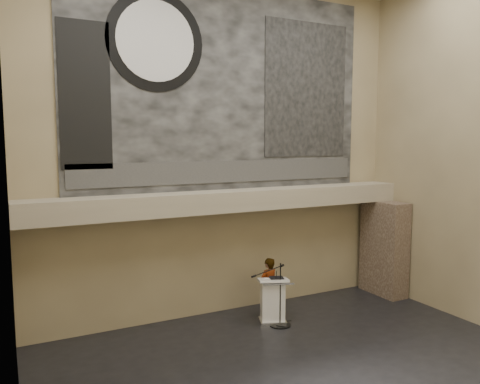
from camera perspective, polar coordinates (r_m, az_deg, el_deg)
floor at (r=9.54m, az=9.40°, el=-21.47°), size 10.00×10.00×0.00m
wall_back at (r=11.90m, az=-1.75°, el=5.41°), size 10.00×0.02×8.50m
wall_left at (r=6.77m, az=-26.44°, el=4.10°), size 0.02×8.00×8.50m
soffit at (r=11.63m, az=-0.89°, el=-1.03°), size 10.00×0.80×0.50m
sprinkler_left at (r=11.02m, az=-8.28°, el=-2.97°), size 0.04×0.04×0.06m
sprinkler_right at (r=12.57m, az=7.01°, el=-1.82°), size 0.04×0.04×0.06m
banner at (r=11.94m, az=-1.72°, el=12.38°), size 8.00×0.05×5.00m
banner_text_strip at (r=11.86m, az=-1.60°, el=2.51°), size 7.76×0.02×0.55m
banner_clock_rim at (r=11.41m, az=-10.25°, el=17.66°), size 2.30×0.02×2.30m
banner_clock_face at (r=11.39m, az=-10.22°, el=17.68°), size 1.84×0.02×1.84m
banner_building_print at (r=13.12m, az=8.11°, el=12.21°), size 2.60×0.02×3.60m
banner_brick_print at (r=10.87m, az=-18.37°, el=11.08°), size 1.10×0.02×3.20m
stone_pier at (r=14.22m, az=17.15°, el=-6.51°), size 0.60×1.40×2.70m
lectern at (r=11.72m, az=4.00°, el=-13.06°), size 0.85×0.73×1.13m
binder at (r=11.54m, az=4.48°, el=-10.42°), size 0.40×0.36×0.04m
papers at (r=11.42m, az=3.51°, el=-10.68°), size 0.31×0.36×0.00m
speaker_person at (r=12.09m, az=3.48°, el=-11.46°), size 0.60×0.45×1.50m
mic_stand at (r=11.65m, az=4.80°, el=-14.92°), size 1.28×0.73×1.53m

